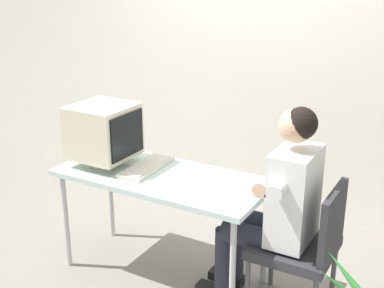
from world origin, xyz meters
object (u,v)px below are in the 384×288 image
(desk, at_px, (162,183))
(crt_monitor, at_px, (104,132))
(keyboard, at_px, (147,167))
(person_seated, at_px, (277,203))
(office_chair, at_px, (305,242))

(desk, xyz_separation_m, crt_monitor, (-0.44, -0.02, 0.29))
(keyboard, bearing_deg, person_seated, 0.16)
(crt_monitor, bearing_deg, keyboard, 11.38)
(desk, bearing_deg, office_chair, 2.27)
(desk, relative_size, office_chair, 1.62)
(person_seated, bearing_deg, office_chair, 0.00)
(crt_monitor, relative_size, office_chair, 0.48)
(crt_monitor, distance_m, keyboard, 0.37)
(crt_monitor, distance_m, person_seated, 1.24)
(person_seated, bearing_deg, keyboard, -179.84)
(keyboard, bearing_deg, desk, -14.09)
(desk, relative_size, person_seated, 1.07)
(desk, height_order, person_seated, person_seated)
(keyboard, xyz_separation_m, office_chair, (1.10, 0.00, -0.25))
(keyboard, relative_size, person_seated, 0.36)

